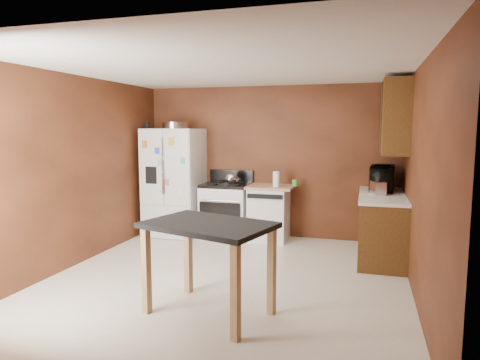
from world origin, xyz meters
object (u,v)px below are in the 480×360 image
at_px(microwave, 382,179).
at_px(gas_range, 226,210).
at_px(green_canister, 295,183).
at_px(refrigerator, 174,182).
at_px(pen_cup, 147,125).
at_px(kettle, 231,178).
at_px(roasting_pan, 176,125).
at_px(island, 208,237).
at_px(toaster, 378,188).
at_px(paper_towel, 276,179).
at_px(dishwasher, 269,212).

height_order(microwave, gas_range, microwave).
distance_m(green_canister, refrigerator, 2.04).
bearing_deg(green_canister, pen_cup, -175.12).
height_order(kettle, microwave, microwave).
height_order(pen_cup, kettle, pen_cup).
bearing_deg(roasting_pan, microwave, -1.60).
bearing_deg(refrigerator, island, -59.17).
height_order(roasting_pan, island, roasting_pan).
height_order(toaster, microwave, microwave).
bearing_deg(toaster, green_canister, 136.41).
relative_size(roasting_pan, paper_towel, 1.81).
bearing_deg(paper_towel, gas_range, 174.05).
height_order(roasting_pan, dishwasher, roasting_pan).
height_order(pen_cup, toaster, pen_cup).
xyz_separation_m(roasting_pan, green_canister, (2.00, 0.12, -0.91)).
bearing_deg(toaster, pen_cup, 156.29).
xyz_separation_m(kettle, gas_range, (-0.10, 0.07, -0.53)).
bearing_deg(island, paper_towel, 88.22).
distance_m(paper_towel, island, 2.80).
xyz_separation_m(green_canister, dishwasher, (-0.41, -0.06, -0.49)).
bearing_deg(microwave, refrigerator, 93.47).
height_order(green_canister, microwave, microwave).
xyz_separation_m(green_canister, gas_range, (-1.13, -0.09, -0.48)).
distance_m(paper_towel, dishwasher, 0.59).
distance_m(roasting_pan, dishwasher, 2.13).
bearing_deg(roasting_pan, kettle, -2.37).
xyz_separation_m(refrigerator, gas_range, (0.91, 0.06, -0.44)).
bearing_deg(paper_towel, green_canister, 32.96).
relative_size(pen_cup, refrigerator, 0.06).
bearing_deg(roasting_pan, gas_range, 1.98).
bearing_deg(refrigerator, gas_range, 3.81).
height_order(gas_range, island, gas_range).
bearing_deg(roasting_pan, dishwasher, 1.96).
height_order(pen_cup, island, pen_cup).
relative_size(paper_towel, island, 0.18).
distance_m(kettle, paper_towel, 0.75).
xyz_separation_m(pen_cup, gas_range, (1.36, 0.13, -1.39)).
bearing_deg(green_canister, kettle, -171.31).
distance_m(refrigerator, dishwasher, 1.69).
distance_m(microwave, refrigerator, 3.35).
xyz_separation_m(paper_towel, island, (-0.09, -2.79, -0.25)).
bearing_deg(roasting_pan, refrigerator, -138.68).
distance_m(green_canister, dishwasher, 0.64).
height_order(pen_cup, green_canister, pen_cup).
bearing_deg(microwave, pen_cup, 94.59).
relative_size(green_canister, toaster, 0.42).
distance_m(kettle, dishwasher, 0.83).
height_order(green_canister, refrigerator, refrigerator).
bearing_deg(refrigerator, roasting_pan, 41.32).
xyz_separation_m(toaster, island, (-1.60, -2.36, -0.22)).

